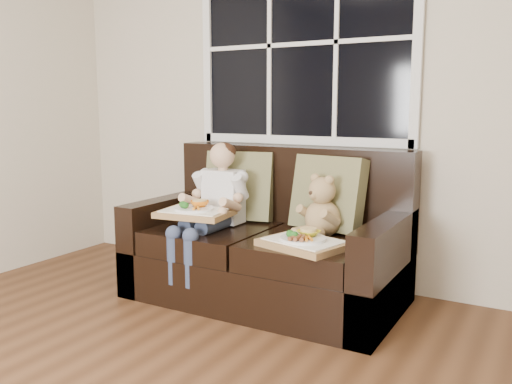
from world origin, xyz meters
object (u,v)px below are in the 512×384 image
Objects in this scene: teddy_bear at (322,210)px; tray_right at (304,242)px; tray_left at (195,211)px; loveseat at (270,250)px; child at (215,198)px.

tray_right is at bearing -64.38° from teddy_bear.
tray_left is (-0.74, -0.29, -0.03)m from teddy_bear.
tray_right is at bearing -39.33° from loveseat.
loveseat is 3.57× the size of tray_left.
child is at bearing -149.51° from teddy_bear.
teddy_bear is (0.70, 0.12, -0.03)m from child.
teddy_bear is (0.36, 0.00, 0.30)m from loveseat.
loveseat reaches higher than tray_right.
teddy_bear is at bearing 13.64° from tray_left.
teddy_bear reaches higher than tray_right.
tray_left reaches higher than tray_right.
teddy_bear is 0.82× the size of tray_left.
loveseat is 0.49m from child.
child is 1.60× the size of tray_right.
child reaches higher than tray_right.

